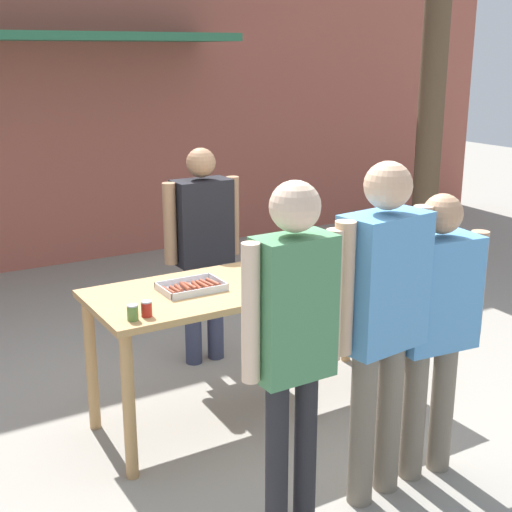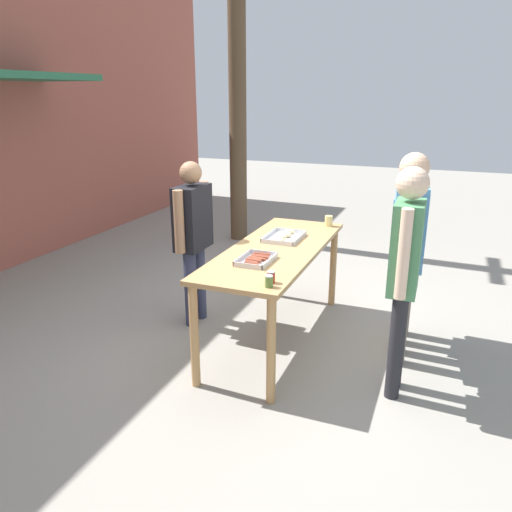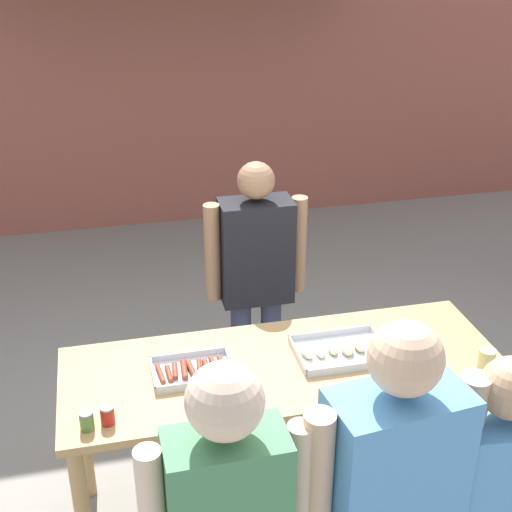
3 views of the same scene
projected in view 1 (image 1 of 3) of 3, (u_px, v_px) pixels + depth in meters
The scene contains 12 objects.
ground_plane at pixel (256, 409), 4.69m from camera, with size 24.00×24.00×0.00m, color gray.
building_facade_back at pixel (59, 52), 7.34m from camera, with size 12.00×1.11×4.50m.
serving_table at pixel (256, 296), 4.47m from camera, with size 2.10×0.76×0.90m.
food_tray_sausages at pixel (192, 287), 4.23m from camera, with size 0.37×0.25×0.04m.
food_tray_buns at pixel (294, 268), 4.59m from camera, with size 0.44×0.32×0.05m.
condiment_jar_mustard at pixel (133, 313), 3.75m from camera, with size 0.06×0.06×0.09m.
condiment_jar_ketchup at pixel (147, 309), 3.81m from camera, with size 0.06×0.06×0.09m.
beer_cup at pixel (395, 260), 4.65m from camera, with size 0.08×0.08×0.11m.
person_server_behind_table at pixel (203, 238), 5.17m from camera, with size 0.60×0.23×1.62m.
person_customer_holding_hotdog at pixel (293, 330), 3.20m from camera, with size 0.53×0.23×1.74m.
person_customer_with_cup at pixel (435, 315), 3.74m from camera, with size 0.61×0.28×1.58m.
person_customer_waiting_in_line at pixel (382, 307), 3.50m from camera, with size 0.63×0.29×1.78m.
Camera 1 is at (-2.16, -3.63, 2.27)m, focal length 50.00 mm.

